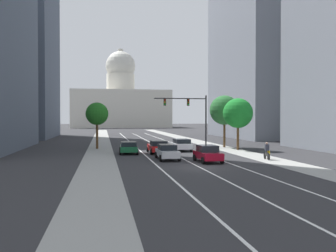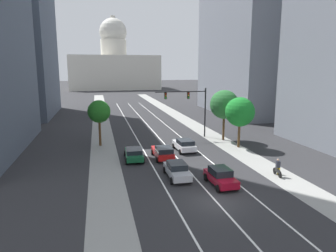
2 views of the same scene
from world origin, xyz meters
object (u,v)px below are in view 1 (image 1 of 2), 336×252
object	(u,v)px
capitol_building	(121,103)
car_silver	(167,152)
car_green	(129,147)
street_tree_far_right	(224,110)
street_tree_mid_left	(97,114)
car_crimson	(208,153)
street_tree_mid_right	(238,113)
traffic_signal_mast	(191,110)
cyclist	(267,151)
car_red	(158,147)
fire_hydrant	(269,154)
car_white	(181,145)

from	to	relation	value
capitol_building	car_silver	world-z (taller)	capitol_building
capitol_building	car_green	distance (m)	124.65
street_tree_far_right	street_tree_mid_left	distance (m)	17.42
car_crimson	street_tree_mid_right	world-z (taller)	street_tree_mid_right
capitol_building	traffic_signal_mast	distance (m)	114.74
car_silver	street_tree_mid_right	world-z (taller)	street_tree_mid_right
cyclist	street_tree_mid_left	world-z (taller)	street_tree_mid_left
car_green	capitol_building	bearing A→B (deg)	0.18
traffic_signal_mast	street_tree_mid_left	distance (m)	13.41
car_green	car_red	world-z (taller)	car_red
car_red	traffic_signal_mast	bearing A→B (deg)	-32.71
cyclist	street_tree_far_right	distance (m)	15.99
fire_hydrant	cyclist	distance (m)	0.66
car_silver	cyclist	size ratio (longest dim) A/B	2.66
car_green	car_red	distance (m)	3.32
car_silver	car_red	world-z (taller)	car_red
car_silver	car_green	size ratio (longest dim) A/B	0.98
car_white	street_tree_far_right	world-z (taller)	street_tree_far_right
cyclist	car_crimson	bearing A→B (deg)	103.99
car_silver	street_tree_mid_left	distance (m)	16.24
capitol_building	street_tree_far_right	bearing A→B (deg)	-85.71
fire_hydrant	street_tree_mid_right	size ratio (longest dim) A/B	0.14
car_white	car_crimson	world-z (taller)	car_crimson
car_white	street_tree_far_right	xyz separation A→B (m)	(7.14, 4.50, 4.37)
street_tree_mid_right	car_red	bearing A→B (deg)	-165.09
car_white	street_tree_mid_left	distance (m)	12.06
car_silver	street_tree_mid_right	size ratio (longest dim) A/B	0.69
car_silver	car_green	world-z (taller)	car_silver
street_tree_mid_right	traffic_signal_mast	bearing A→B (deg)	122.74
capitol_building	street_tree_mid_right	size ratio (longest dim) A/B	6.37
street_tree_far_right	cyclist	bearing A→B (deg)	-93.34
car_crimson	street_tree_mid_left	xyz separation A→B (m)	(-10.26, 16.87, 3.80)
car_green	cyclist	distance (m)	15.39
cyclist	car_red	bearing A→B (deg)	54.88
car_green	car_white	size ratio (longest dim) A/B	1.06
car_red	cyclist	bearing A→B (deg)	-130.91
capitol_building	car_red	bearing A→B (deg)	-90.76
capitol_building	car_red	world-z (taller)	capitol_building
capitol_building	car_white	xyz separation A→B (m)	(1.66, -121.71, -9.91)
street_tree_mid_left	fire_hydrant	bearing A→B (deg)	-42.64
capitol_building	street_tree_mid_left	size ratio (longest dim) A/B	6.86
car_green	street_tree_mid_left	bearing A→B (deg)	28.38
car_white	car_crimson	distance (m)	11.81
car_white	fire_hydrant	world-z (taller)	car_white
traffic_signal_mast	car_silver	bearing A→B (deg)	-111.03
car_red	fire_hydrant	size ratio (longest dim) A/B	5.11
traffic_signal_mast	capitol_building	bearing A→B (deg)	92.31
fire_hydrant	street_tree_mid_left	bearing A→B (deg)	137.36
car_silver	cyclist	bearing A→B (deg)	-100.17
capitol_building	street_tree_far_right	size ratio (longest dim) A/B	5.82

